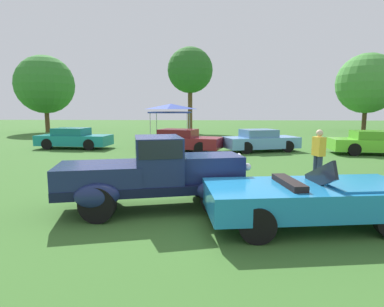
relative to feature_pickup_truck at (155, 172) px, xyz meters
The scene contains 12 objects.
ground_plane 1.04m from the feature_pickup_truck, 16.95° to the left, with size 120.00×120.00×0.00m, color #386628.
feature_pickup_truck is the anchor object (origin of this frame).
neighbor_convertible 3.47m from the feature_pickup_truck, 14.87° to the right, with size 4.35×2.28×1.40m.
show_car_teal 12.99m from the feature_pickup_truck, 121.82° to the left, with size 4.35×1.96×1.22m.
show_car_burgundy 10.21m from the feature_pickup_truck, 92.10° to the left, with size 4.77×2.82×1.22m.
show_car_skyblue 11.16m from the feature_pickup_truck, 68.54° to the left, with size 4.38×2.85×1.22m.
show_car_lime 13.70m from the feature_pickup_truck, 43.90° to the left, with size 4.66×2.07×1.22m.
spectator_between_cars 5.55m from the feature_pickup_truck, 31.83° to the left, with size 0.34×0.45×1.69m.
canopy_tent_left_field 15.59m from the feature_pickup_truck, 95.75° to the left, with size 2.83×2.83×2.71m.
treeline_far_left 28.94m from the feature_pickup_truck, 122.50° to the left, with size 5.78×5.78×7.68m.
treeline_mid_left 24.95m from the feature_pickup_truck, 91.73° to the left, with size 4.45×4.45×8.35m.
treeline_center 32.18m from the feature_pickup_truck, 57.03° to the left, with size 6.11×6.11×8.01m.
Camera 1 is at (0.72, -7.28, 2.32)m, focal length 29.29 mm.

